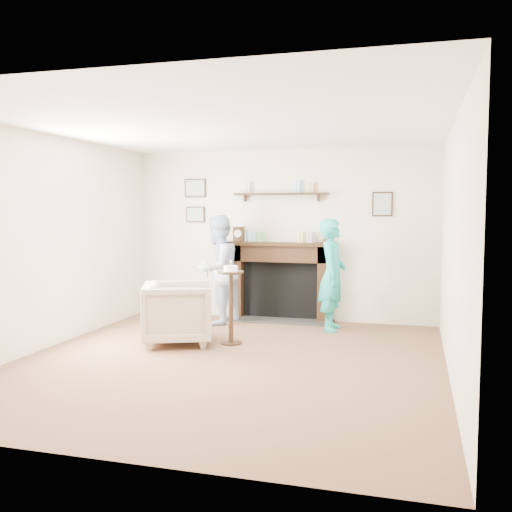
# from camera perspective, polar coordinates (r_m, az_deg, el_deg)

# --- Properties ---
(ground) EXTENTS (5.00, 5.00, 0.00)m
(ground) POSITION_cam_1_polar(r_m,az_deg,el_deg) (6.22, -2.79, -10.50)
(ground) COLOR brown
(ground) RESTS_ON ground
(room_shell) EXTENTS (4.54, 5.02, 2.52)m
(room_shell) POSITION_cam_1_polar(r_m,az_deg,el_deg) (6.66, -0.97, 4.65)
(room_shell) COLOR beige
(room_shell) RESTS_ON ground
(armchair) EXTENTS (1.06, 1.05, 0.75)m
(armchair) POSITION_cam_1_polar(r_m,az_deg,el_deg) (7.09, -7.77, -8.63)
(armchair) COLOR tan
(armchair) RESTS_ON ground
(man) EXTENTS (0.79, 0.90, 1.55)m
(man) POSITION_cam_1_polar(r_m,az_deg,el_deg) (8.22, -3.83, -6.74)
(man) COLOR #A6BCD0
(man) RESTS_ON ground
(woman) EXTENTS (0.36, 0.55, 1.50)m
(woman) POSITION_cam_1_polar(r_m,az_deg,el_deg) (7.83, 7.58, -7.34)
(woman) COLOR #20B99B
(woman) RESTS_ON ground
(pedestal_table) EXTENTS (0.32, 0.32, 1.02)m
(pedestal_table) POSITION_cam_1_polar(r_m,az_deg,el_deg) (6.89, -2.53, -3.68)
(pedestal_table) COLOR black
(pedestal_table) RESTS_ON ground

